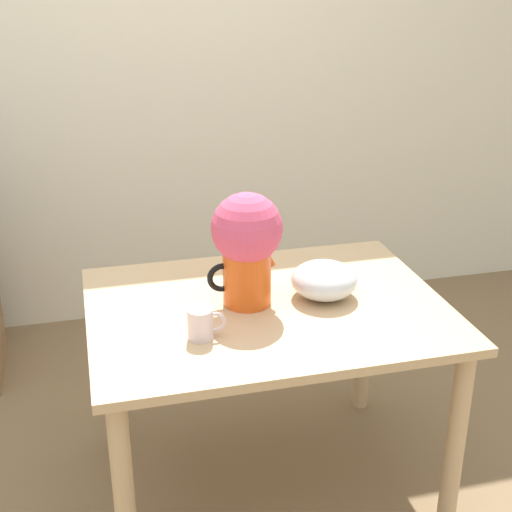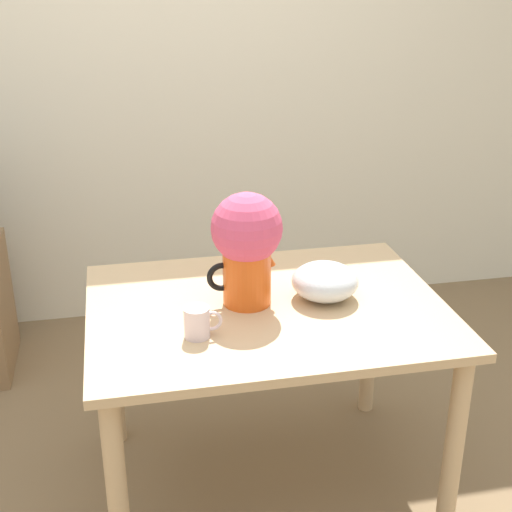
% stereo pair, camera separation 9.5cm
% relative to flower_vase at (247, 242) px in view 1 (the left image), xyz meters
% --- Properties ---
extents(wall_back, '(8.00, 0.05, 2.60)m').
position_rel_flower_vase_xyz_m(wall_back, '(-0.19, 1.45, 0.37)').
color(wall_back, '#EDE5CC').
rests_on(wall_back, ground_plane).
extents(table, '(1.14, 0.86, 0.72)m').
position_rel_flower_vase_xyz_m(table, '(0.06, -0.03, -0.32)').
color(table, tan).
rests_on(table, ground_plane).
extents(flower_vase, '(0.24, 0.23, 0.37)m').
position_rel_flower_vase_xyz_m(flower_vase, '(0.00, 0.00, 0.00)').
color(flower_vase, '#E05619').
rests_on(flower_vase, table).
extents(coffee_mug, '(0.11, 0.08, 0.09)m').
position_rel_flower_vase_xyz_m(coffee_mug, '(-0.18, -0.19, -0.17)').
color(coffee_mug, silver).
rests_on(coffee_mug, table).
extents(white_bowl, '(0.22, 0.22, 0.12)m').
position_rel_flower_vase_xyz_m(white_bowl, '(0.26, -0.02, -0.15)').
color(white_bowl, silver).
rests_on(white_bowl, table).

